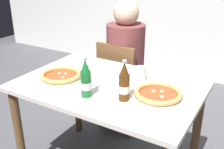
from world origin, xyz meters
TOP-DOWN VIEW (x-y plane):
  - dining_table_main at (0.00, 0.00)m, footprint 1.20×0.80m
  - chair_behind_table at (-0.23, 0.61)m, footprint 0.43×0.43m
  - diner_seated at (-0.22, 0.66)m, footprint 0.34×0.34m
  - pizza_margherita_near at (0.35, -0.01)m, footprint 0.32×0.32m
  - pizza_marinara_far at (-0.33, -0.09)m, footprint 0.31×0.31m
  - beer_bottle_left at (0.19, -0.14)m, footprint 0.07×0.07m
  - beer_bottle_center at (-0.02, -0.22)m, footprint 0.07×0.07m
  - napkin_with_cutlery at (-0.15, 0.24)m, footprint 0.20×0.20m
  - paper_cup at (0.15, 0.17)m, footprint 0.07×0.07m

SIDE VIEW (x-z plane):
  - chair_behind_table at x=-0.23m, z-range 0.06..0.91m
  - diner_seated at x=-0.22m, z-range -0.02..1.19m
  - dining_table_main at x=0.00m, z-range 0.26..1.01m
  - napkin_with_cutlery at x=-0.15m, z-range 0.75..0.76m
  - pizza_margherita_near at x=0.35m, z-range 0.75..0.79m
  - pizza_marinara_far at x=-0.33m, z-range 0.75..0.79m
  - paper_cup at x=0.15m, z-range 0.75..0.84m
  - beer_bottle_left at x=0.19m, z-range 0.73..0.98m
  - beer_bottle_center at x=-0.02m, z-range 0.73..0.98m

